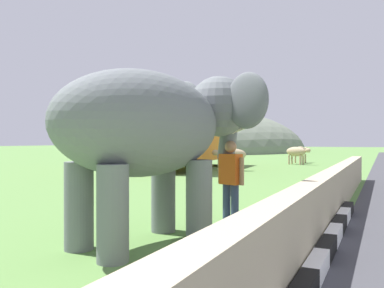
{
  "coord_description": "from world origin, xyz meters",
  "views": [
    {
      "loc": [
        -2.21,
        3.43,
        1.65
      ],
      "look_at": [
        3.77,
        6.31,
        1.6
      ],
      "focal_mm": 37.46,
      "sensor_mm": 36.0,
      "label": 1
    }
  ],
  "objects": [
    {
      "name": "cow_mid",
      "position": [
        25.94,
        8.92,
        0.87
      ],
      "size": [
        1.11,
        1.91,
        1.23
      ],
      "color": "tan",
      "rests_on": "ground_plane"
    },
    {
      "name": "cow_far",
      "position": [
        28.02,
        9.03,
        0.87
      ],
      "size": [
        1.93,
        0.97,
        1.23
      ],
      "color": "tan",
      "rests_on": "ground_plane"
    },
    {
      "name": "person_handler",
      "position": [
        5.01,
        6.08,
        0.93
      ],
      "size": [
        0.35,
        0.62,
        1.66
      ],
      "color": "navy",
      "rests_on": "ground_plane"
    },
    {
      "name": "hill_east",
      "position": [
        55.0,
        29.8,
        0.0
      ],
      "size": [
        40.05,
        32.04,
        13.36
      ],
      "color": "slate",
      "rests_on": "ground_plane"
    },
    {
      "name": "elephant",
      "position": [
        3.51,
        6.79,
        1.88
      ],
      "size": [
        4.07,
        3.03,
        2.89
      ],
      "color": "slate",
      "rests_on": "ground_plane"
    },
    {
      "name": "bus_orange",
      "position": [
        19.09,
        13.78,
        2.08
      ],
      "size": [
        9.69,
        3.42,
        3.5
      ],
      "color": "orange",
      "rests_on": "ground_plane"
    },
    {
      "name": "barrier_parapet",
      "position": [
        2.0,
        4.47,
        0.5
      ],
      "size": [
        28.0,
        0.36,
        1.0
      ],
      "primitive_type": "cube",
      "color": "tan",
      "rests_on": "ground_plane"
    },
    {
      "name": "cow_near",
      "position": [
        18.55,
        11.01,
        0.87
      ],
      "size": [
        1.09,
        1.91,
        1.23
      ],
      "color": "tan",
      "rests_on": "ground_plane"
    }
  ]
}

